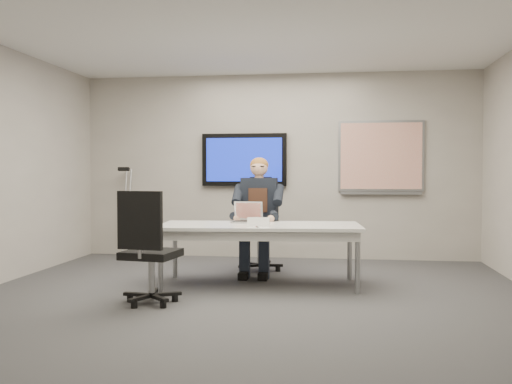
# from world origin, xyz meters

# --- Properties ---
(floor) EXTENTS (6.00, 6.00, 0.02)m
(floor) POSITION_xyz_m (0.00, 0.00, 0.00)
(floor) COLOR #343436
(floor) RESTS_ON ground
(ceiling) EXTENTS (6.00, 6.00, 0.02)m
(ceiling) POSITION_xyz_m (0.00, 0.00, 2.80)
(ceiling) COLOR white
(ceiling) RESTS_ON wall_back
(wall_back) EXTENTS (6.00, 0.02, 2.80)m
(wall_back) POSITION_xyz_m (0.00, 3.00, 1.40)
(wall_back) COLOR #A49D94
(wall_back) RESTS_ON ground
(wall_front) EXTENTS (6.00, 0.02, 2.80)m
(wall_front) POSITION_xyz_m (0.00, -3.00, 1.40)
(wall_front) COLOR #A49D94
(wall_front) RESTS_ON ground
(conference_table) EXTENTS (2.37, 1.14, 0.71)m
(conference_table) POSITION_xyz_m (0.02, 0.83, 0.63)
(conference_table) COLOR silver
(conference_table) RESTS_ON ground
(tv_display) EXTENTS (1.30, 0.09, 0.80)m
(tv_display) POSITION_xyz_m (-0.50, 2.95, 1.50)
(tv_display) COLOR black
(tv_display) RESTS_ON wall_back
(whiteboard) EXTENTS (1.25, 0.08, 1.10)m
(whiteboard) POSITION_xyz_m (1.55, 2.97, 1.53)
(whiteboard) COLOR gray
(whiteboard) RESTS_ON wall_back
(office_chair_far) EXTENTS (0.57, 0.57, 1.16)m
(office_chair_far) POSITION_xyz_m (-0.11, 1.82, 0.36)
(office_chair_far) COLOR black
(office_chair_far) RESTS_ON ground
(office_chair_near) EXTENTS (0.61, 0.61, 1.13)m
(office_chair_near) POSITION_xyz_m (-0.94, -0.27, 0.35)
(office_chair_near) COLOR black
(office_chair_near) RESTS_ON ground
(seated_person) EXTENTS (0.47, 0.80, 1.50)m
(seated_person) POSITION_xyz_m (-0.11, 1.54, 0.61)
(seated_person) COLOR #202735
(seated_person) RESTS_ON office_chair_far
(crutch) EXTENTS (0.38, 0.57, 1.45)m
(crutch) POSITION_xyz_m (-2.33, 2.81, 0.71)
(crutch) COLOR #ADB0B5
(crutch) RESTS_ON ground
(laptop) EXTENTS (0.35, 0.33, 0.25)m
(laptop) POSITION_xyz_m (-0.16, 1.09, 0.77)
(laptop) COLOR #B7B7B9
(laptop) RESTS_ON conference_table
(name_tent) EXTENTS (0.25, 0.08, 0.10)m
(name_tent) POSITION_xyz_m (0.03, 0.64, 0.76)
(name_tent) COLOR white
(name_tent) RESTS_ON conference_table
(pen) EXTENTS (0.05, 0.13, 0.01)m
(pen) POSITION_xyz_m (0.04, 0.47, 0.71)
(pen) COLOR black
(pen) RESTS_ON conference_table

